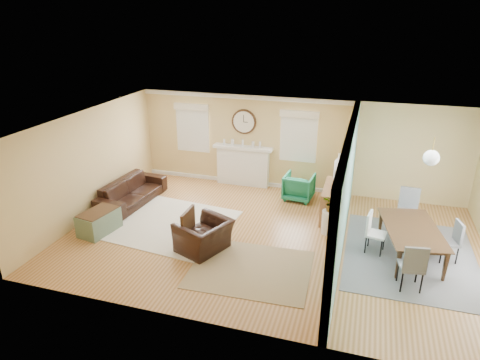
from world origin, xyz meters
name	(u,v)px	position (x,y,z in m)	size (l,w,h in m)	color
floor	(270,238)	(0.00, 0.00, 0.00)	(9.00, 9.00, 0.00)	#995F2A
wall_back	(297,145)	(0.00, 3.00, 1.30)	(9.00, 0.02, 2.60)	#D5B86F
wall_front	(227,258)	(0.00, -3.00, 1.30)	(9.00, 0.02, 2.60)	#D5B86F
wall_left	(90,164)	(-4.50, 0.00, 1.30)	(0.02, 6.00, 2.60)	#D5B86F
ceiling	(274,125)	(0.00, 0.00, 2.60)	(9.00, 6.00, 0.02)	white
partition	(346,185)	(1.51, 0.28, 1.36)	(0.17, 6.00, 2.60)	#D5B86F
fireplace	(243,165)	(-1.50, 2.88, 0.60)	(1.70, 0.30, 1.17)	white
wall_clock	(244,122)	(-1.50, 2.97, 1.85)	(0.70, 0.07, 0.70)	#462E1A
window_left	(193,124)	(-3.05, 2.95, 1.66)	(1.05, 0.13, 1.42)	white
window_right	(299,133)	(0.05, 2.95, 1.66)	(1.05, 0.13, 1.42)	white
pendant	(431,158)	(3.00, 0.00, 2.20)	(0.30, 0.30, 0.55)	gold
rug_cream	(166,223)	(-2.56, -0.01, 0.01)	(2.95, 2.56, 0.02)	beige
rug_jute	(251,269)	(-0.09, -1.30, 0.01)	(2.32, 1.90, 0.01)	tan
rug_grey	(409,256)	(2.93, 0.12, 0.01)	(2.59, 3.24, 0.01)	slate
sofa	(132,192)	(-3.92, 0.80, 0.32)	(2.18, 0.85, 0.64)	black
eames_chair	(204,236)	(-1.23, -0.88, 0.34)	(1.04, 0.91, 0.67)	black
green_chair	(299,187)	(0.23, 2.33, 0.35)	(0.75, 0.77, 0.70)	#167047
trunk	(99,222)	(-3.81, -0.85, 0.26)	(0.71, 0.99, 0.53)	slate
credenza	(332,202)	(1.18, 1.51, 0.40)	(0.46, 1.36, 0.80)	olive
tv	(334,174)	(1.17, 1.51, 1.13)	(1.14, 0.15, 0.66)	black
garden_stool	(330,222)	(1.22, 0.65, 0.27)	(0.37, 0.37, 0.55)	white
potted_plant	(331,204)	(1.22, 0.65, 0.74)	(0.34, 0.30, 0.38)	#337F33
dining_table	(412,242)	(2.93, 0.12, 0.33)	(1.86, 1.04, 0.66)	#462E1A
dining_chair_n	(408,207)	(2.89, 1.31, 0.58)	(0.47, 0.47, 0.99)	slate
dining_chair_s	(412,262)	(2.83, -1.02, 0.56)	(0.48, 0.48, 0.94)	slate
dining_chair_w	(376,230)	(2.22, 0.09, 0.51)	(0.45, 0.45, 0.88)	white
dining_chair_e	(449,238)	(3.61, 0.19, 0.51)	(0.46, 0.46, 0.87)	slate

